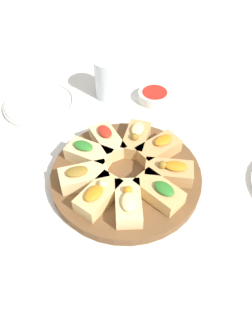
% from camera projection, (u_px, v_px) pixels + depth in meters
% --- Properties ---
extents(ground_plane, '(3.00, 3.00, 0.00)m').
position_uv_depth(ground_plane, '(126.00, 179.00, 0.69)').
color(ground_plane, silver).
extents(serving_board, '(0.31, 0.31, 0.02)m').
position_uv_depth(serving_board, '(126.00, 176.00, 0.68)').
color(serving_board, brown).
rests_on(serving_board, ground_plane).
extents(focaccia_slice_0, '(0.09, 0.11, 0.04)m').
position_uv_depth(focaccia_slice_0, '(107.00, 141.00, 0.71)').
color(focaccia_slice_0, '#E5C689').
rests_on(focaccia_slice_0, serving_board).
extents(focaccia_slice_1, '(0.11, 0.08, 0.04)m').
position_uv_depth(focaccia_slice_1, '(89.00, 154.00, 0.69)').
color(focaccia_slice_1, '#E5C689').
rests_on(focaccia_slice_1, serving_board).
extents(focaccia_slice_2, '(0.11, 0.08, 0.04)m').
position_uv_depth(focaccia_slice_2, '(83.00, 177.00, 0.65)').
color(focaccia_slice_2, '#E5C689').
rests_on(focaccia_slice_2, serving_board).
extents(focaccia_slice_3, '(0.09, 0.11, 0.04)m').
position_uv_depth(focaccia_slice_3, '(99.00, 195.00, 0.62)').
color(focaccia_slice_3, '#DBB775').
rests_on(focaccia_slice_3, serving_board).
extents(focaccia_slice_4, '(0.06, 0.10, 0.04)m').
position_uv_depth(focaccia_slice_4, '(128.00, 203.00, 0.60)').
color(focaccia_slice_4, '#E5C689').
rests_on(focaccia_slice_4, serving_board).
extents(focaccia_slice_5, '(0.10, 0.09, 0.04)m').
position_uv_depth(focaccia_slice_5, '(159.00, 191.00, 0.62)').
color(focaccia_slice_5, tan).
rests_on(focaccia_slice_5, serving_board).
extents(focaccia_slice_6, '(0.10, 0.05, 0.04)m').
position_uv_depth(focaccia_slice_6, '(169.00, 171.00, 0.65)').
color(focaccia_slice_6, tan).
rests_on(focaccia_slice_6, serving_board).
extents(focaccia_slice_7, '(0.10, 0.10, 0.04)m').
position_uv_depth(focaccia_slice_7, '(159.00, 149.00, 0.70)').
color(focaccia_slice_7, tan).
rests_on(focaccia_slice_7, serving_board).
extents(focaccia_slice_8, '(0.06, 0.10, 0.04)m').
position_uv_depth(focaccia_slice_8, '(136.00, 139.00, 0.72)').
color(focaccia_slice_8, tan).
rests_on(focaccia_slice_8, serving_board).
extents(plate_left, '(0.19, 0.19, 0.02)m').
position_uv_depth(plate_left, '(40.00, 103.00, 0.85)').
color(plate_left, white).
rests_on(plate_left, ground_plane).
extents(water_glass, '(0.07, 0.07, 0.10)m').
position_uv_depth(water_glass, '(109.00, 78.00, 0.85)').
color(water_glass, silver).
rests_on(water_glass, ground_plane).
extents(dipping_bowl, '(0.08, 0.08, 0.03)m').
position_uv_depth(dipping_bowl, '(154.00, 96.00, 0.86)').
color(dipping_bowl, silver).
rests_on(dipping_bowl, ground_plane).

